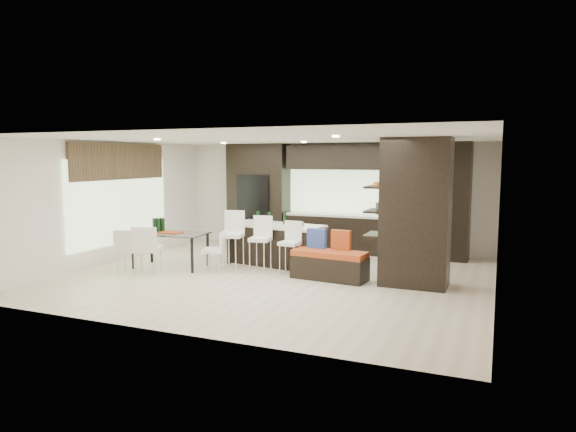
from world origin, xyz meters
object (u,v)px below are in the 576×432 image
at_px(kitchen_island, 275,244).
at_px(stool_right, 290,253).
at_px(floor_vase, 393,247).
at_px(stool_left, 232,246).
at_px(chair_far, 129,252).
at_px(dining_table, 171,250).
at_px(chair_end, 214,253).
at_px(stool_mid, 260,249).
at_px(chair_near, 148,252).
at_px(bench, 330,265).

relative_size(kitchen_island, stool_right, 2.48).
bearing_deg(stool_right, kitchen_island, 135.24).
bearing_deg(floor_vase, stool_left, -176.09).
bearing_deg(stool_right, stool_left, -174.65).
distance_m(floor_vase, chair_far, 5.29).
relative_size(stool_right, dining_table, 0.55).
height_order(stool_left, stool_right, stool_left).
bearing_deg(dining_table, chair_end, -5.23).
xyz_separation_m(stool_left, floor_vase, (3.35, 0.23, 0.15)).
distance_m(kitchen_island, chair_end, 1.46).
bearing_deg(stool_mid, chair_near, -155.86).
bearing_deg(floor_vase, kitchen_island, 168.57).
distance_m(kitchen_island, stool_mid, 0.76).
bearing_deg(bench, chair_end, -167.85).
height_order(stool_mid, dining_table, stool_mid).
distance_m(stool_mid, bench, 1.57).
relative_size(floor_vase, chair_near, 1.41).
height_order(stool_left, chair_far, stool_left).
relative_size(stool_right, chair_end, 1.11).
distance_m(stool_right, dining_table, 2.61).
distance_m(chair_near, chair_end, 1.31).
height_order(chair_near, chair_end, chair_near).
relative_size(bench, chair_near, 1.58).
xyz_separation_m(bench, chair_far, (-3.96, -1.01, 0.14)).
bearing_deg(stool_mid, dining_table, -175.19).
relative_size(bench, floor_vase, 1.12).
height_order(chair_near, chair_far, chair_near).
bearing_deg(stool_right, floor_vase, 9.65).
xyz_separation_m(kitchen_island, dining_table, (-1.92, -1.18, -0.07)).
height_order(bench, chair_end, chair_end).
xyz_separation_m(kitchen_island, stool_mid, (0.00, -0.76, 0.02)).
height_order(floor_vase, dining_table, floor_vase).
xyz_separation_m(stool_right, bench, (0.90, -0.16, -0.15)).
bearing_deg(floor_vase, chair_near, -163.21).
height_order(bench, dining_table, dining_table).
relative_size(bench, dining_table, 0.94).
bearing_deg(chair_far, stool_left, 15.92).
relative_size(dining_table, chair_far, 1.86).
bearing_deg(stool_right, chair_far, -154.98).
bearing_deg(stool_mid, kitchen_island, 82.61).
distance_m(stool_left, floor_vase, 3.36).
bearing_deg(chair_end, stool_left, -43.88).
distance_m(kitchen_island, chair_near, 2.73).
height_order(floor_vase, chair_end, floor_vase).
distance_m(stool_left, dining_table, 1.34).
xyz_separation_m(bench, chair_near, (-3.47, -1.03, 0.18)).
bearing_deg(kitchen_island, chair_end, -116.57).
relative_size(stool_left, stool_mid, 1.07).
distance_m(stool_right, chair_end, 1.57).
bearing_deg(bench, chair_far, -159.88).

